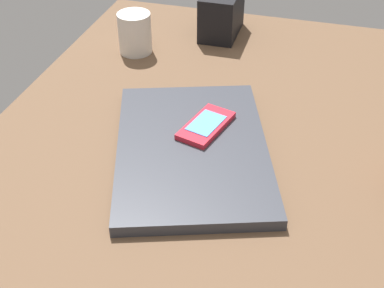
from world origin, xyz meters
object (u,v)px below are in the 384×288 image
at_px(laptop_closed, 192,149).
at_px(desk_organizer, 222,13).
at_px(cell_phone_on_laptop, 206,125).
at_px(coffee_mug, 135,33).

height_order(laptop_closed, desk_organizer, desk_organizer).
bearing_deg(laptop_closed, cell_phone_on_laptop, -30.48).
relative_size(laptop_closed, cell_phone_on_laptop, 2.95).
distance_m(cell_phone_on_laptop, desk_organizer, 0.41).
xyz_separation_m(cell_phone_on_laptop, desk_organizer, (0.40, 0.07, 0.03)).
height_order(laptop_closed, coffee_mug, coffee_mug).
xyz_separation_m(cell_phone_on_laptop, coffee_mug, (0.27, 0.23, 0.02)).
height_order(cell_phone_on_laptop, coffee_mug, coffee_mug).
height_order(cell_phone_on_laptop, desk_organizer, desk_organizer).
bearing_deg(desk_organizer, laptop_closed, -172.39).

